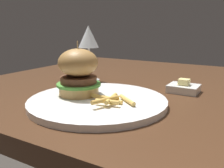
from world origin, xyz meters
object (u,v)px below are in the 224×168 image
Objects in this scene: wine_glass at (88,40)px; butter_dish at (184,88)px; burger_sandwich at (78,72)px; main_plate at (98,101)px.

butter_dish is at bearing 2.83° from wine_glass.
burger_sandwich is at bearing -134.34° from butter_dish.
main_plate is 0.28m from wine_glass.
wine_glass is 0.32m from butter_dish.
main_plate is 3.98× the size of butter_dish.
main_plate is at bearing -50.04° from wine_glass.
burger_sandwich is 0.29m from butter_dish.
burger_sandwich is 0.72× the size of wine_glass.
main_plate is at bearing -5.86° from burger_sandwich.
wine_glass is (-0.16, 0.19, 0.13)m from main_plate.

